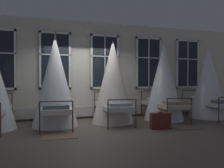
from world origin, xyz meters
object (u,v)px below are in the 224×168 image
object	(u,v)px
cot_fourth	(113,83)
cot_third	(55,83)
cot_sixth	(208,83)
cot_fifth	(164,82)
suitcase_dark	(160,121)

from	to	relation	value
cot_fourth	cot_third	bearing A→B (deg)	92.91
cot_sixth	cot_fourth	bearing A→B (deg)	88.18
cot_sixth	cot_fifth	bearing A→B (deg)	87.75
cot_fourth	cot_fifth	size ratio (longest dim) A/B	0.99
cot_fourth	cot_fifth	bearing A→B (deg)	-89.39
cot_sixth	suitcase_dark	size ratio (longest dim) A/B	4.45
cot_third	suitcase_dark	xyz separation A→B (m)	(2.76, -1.24, -1.04)
cot_sixth	cot_third	bearing A→B (deg)	89.08
cot_fifth	cot_sixth	world-z (taller)	cot_fifth
cot_fifth	suitcase_dark	distance (m)	1.84
cot_third	suitcase_dark	bearing A→B (deg)	-113.63
cot_fourth	suitcase_dark	world-z (taller)	cot_fourth
cot_third	suitcase_dark	size ratio (longest dim) A/B	4.53
suitcase_dark	cot_third	bearing A→B (deg)	162.27
cot_fifth	suitcase_dark	size ratio (longest dim) A/B	4.54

